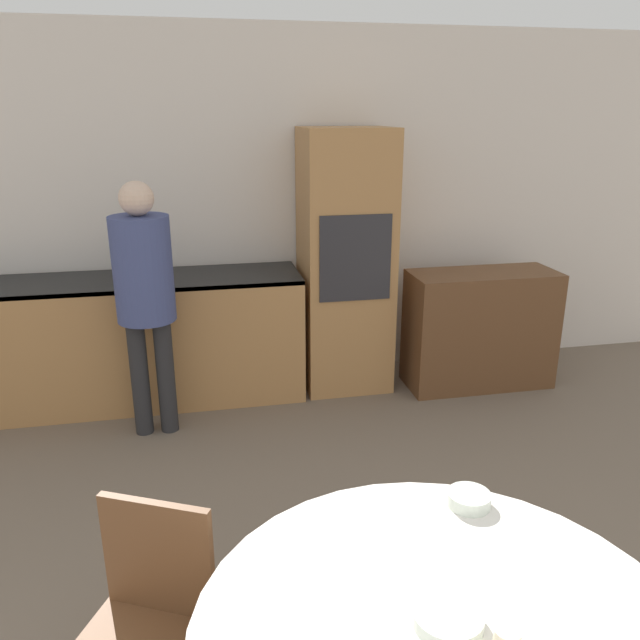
# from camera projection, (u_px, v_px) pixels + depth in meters

# --- Properties ---
(wall_back) EXTENTS (7.13, 0.05, 2.60)m
(wall_back) POSITION_uv_depth(u_px,v_px,m) (263.00, 211.00, 4.67)
(wall_back) COLOR silver
(wall_back) RESTS_ON ground_plane
(kitchen_counter) EXTENTS (2.92, 0.60, 0.91)m
(kitchen_counter) POSITION_uv_depth(u_px,v_px,m) (94.00, 342.00, 4.38)
(kitchen_counter) COLOR #AD7A47
(kitchen_counter) RESTS_ON ground_plane
(oven_unit) EXTENTS (0.63, 0.59, 1.91)m
(oven_unit) POSITION_uv_depth(u_px,v_px,m) (345.00, 262.00, 4.58)
(oven_unit) COLOR #AD7A47
(oven_unit) RESTS_ON ground_plane
(sideboard) EXTENTS (1.09, 0.45, 0.89)m
(sideboard) POSITION_uv_depth(u_px,v_px,m) (480.00, 329.00, 4.71)
(sideboard) COLOR brown
(sideboard) RESTS_ON ground_plane
(chair_far_left) EXTENTS (0.54, 0.54, 0.86)m
(chair_far_left) POSITION_uv_depth(u_px,v_px,m) (147.00, 620.00, 1.96)
(chair_far_left) COLOR brown
(chair_far_left) RESTS_ON ground_plane
(person_standing) EXTENTS (0.36, 0.36, 1.63)m
(person_standing) POSITION_uv_depth(u_px,v_px,m) (144.00, 285.00, 3.81)
(person_standing) COLOR #262628
(person_standing) RESTS_ON ground_plane
(bowl_near) EXTENTS (0.18, 0.18, 0.04)m
(bowl_near) POSITION_uv_depth(u_px,v_px,m) (448.00, 618.00, 1.58)
(bowl_near) COLOR silver
(bowl_near) RESTS_ON dining_table
(bowl_centre) EXTENTS (0.14, 0.14, 0.05)m
(bowl_centre) POSITION_uv_depth(u_px,v_px,m) (469.00, 499.00, 2.06)
(bowl_centre) COLOR silver
(bowl_centre) RESTS_ON dining_table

